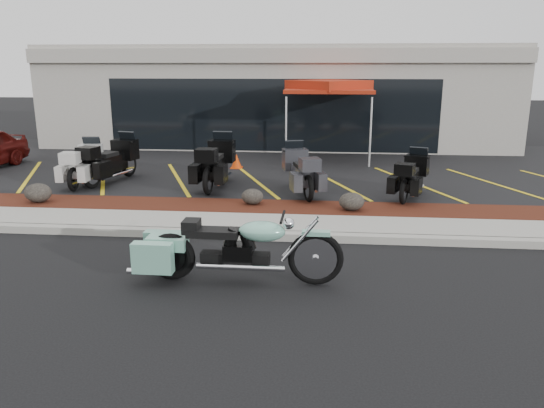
# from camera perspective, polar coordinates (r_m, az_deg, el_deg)

# --- Properties ---
(ground) EXTENTS (90.00, 90.00, 0.00)m
(ground) POSITION_cam_1_polar(r_m,az_deg,el_deg) (9.59, -6.09, -5.33)
(ground) COLOR black
(ground) RESTS_ON ground
(curb) EXTENTS (24.00, 0.25, 0.15)m
(curb) POSITION_cam_1_polar(r_m,az_deg,el_deg) (10.40, -5.13, -3.26)
(curb) COLOR gray
(curb) RESTS_ON ground
(sidewalk) EXTENTS (24.00, 1.20, 0.15)m
(sidewalk) POSITION_cam_1_polar(r_m,az_deg,el_deg) (11.06, -4.48, -2.14)
(sidewalk) COLOR gray
(sidewalk) RESTS_ON ground
(mulch_bed) EXTENTS (24.00, 1.20, 0.16)m
(mulch_bed) POSITION_cam_1_polar(r_m,az_deg,el_deg) (12.20, -3.52, -0.49)
(mulch_bed) COLOR black
(mulch_bed) RESTS_ON ground
(upper_lot) EXTENTS (26.00, 9.60, 0.15)m
(upper_lot) POSITION_cam_1_polar(r_m,az_deg,el_deg) (17.42, -0.80, 4.14)
(upper_lot) COLOR black
(upper_lot) RESTS_ON ground
(dealership_building) EXTENTS (18.00, 8.16, 4.00)m
(dealership_building) POSITION_cam_1_polar(r_m,az_deg,el_deg) (23.40, 0.87, 11.62)
(dealership_building) COLOR gray
(dealership_building) RESTS_ON ground
(boulder_left) EXTENTS (0.63, 0.52, 0.44)m
(boulder_left) POSITION_cam_1_polar(r_m,az_deg,el_deg) (13.55, -23.87, 1.11)
(boulder_left) COLOR black
(boulder_left) RESTS_ON mulch_bed
(boulder_mid) EXTENTS (0.51, 0.42, 0.36)m
(boulder_mid) POSITION_cam_1_polar(r_m,az_deg,el_deg) (12.22, -2.12, 0.82)
(boulder_mid) COLOR black
(boulder_mid) RESTS_ON mulch_bed
(boulder_right) EXTENTS (0.56, 0.47, 0.40)m
(boulder_right) POSITION_cam_1_polar(r_m,az_deg,el_deg) (11.82, 8.56, 0.27)
(boulder_right) COLOR black
(boulder_right) RESTS_ON mulch_bed
(hero_cruiser) EXTENTS (3.19, 0.84, 1.12)m
(hero_cruiser) POSITION_cam_1_polar(r_m,az_deg,el_deg) (8.06, 4.72, -5.03)
(hero_cruiser) COLOR #7ABEA6
(hero_cruiser) RESTS_ON ground
(touring_white) EXTENTS (0.95, 2.13, 1.21)m
(touring_white) POSITION_cam_1_polar(r_m,az_deg,el_deg) (15.71, -18.73, 4.71)
(touring_white) COLOR silver
(touring_white) RESTS_ON upper_lot
(touring_black_front) EXTENTS (1.39, 2.39, 1.31)m
(touring_black_front) POSITION_cam_1_polar(r_m,az_deg,el_deg) (15.79, -15.22, 5.21)
(touring_black_front) COLOR black
(touring_black_front) RESTS_ON upper_lot
(touring_black_mid) EXTENTS (1.00, 2.41, 1.38)m
(touring_black_mid) POSITION_cam_1_polar(r_m,az_deg,el_deg) (14.78, -5.27, 5.17)
(touring_black_mid) COLOR black
(touring_black_mid) RESTS_ON upper_lot
(touring_grey) EXTENTS (1.39, 2.29, 1.25)m
(touring_grey) POSITION_cam_1_polar(r_m,az_deg,el_deg) (13.88, 2.36, 4.33)
(touring_grey) COLOR #313136
(touring_grey) RESTS_ON upper_lot
(touring_black_rear) EXTENTS (1.41, 2.11, 1.15)m
(touring_black_rear) POSITION_cam_1_polar(r_m,az_deg,el_deg) (13.90, 15.37, 3.61)
(touring_black_rear) COLOR black
(touring_black_rear) RESTS_ON upper_lot
(traffic_cone) EXTENTS (0.42, 0.42, 0.44)m
(traffic_cone) POSITION_cam_1_polar(r_m,az_deg,el_deg) (16.64, -3.84, 4.63)
(traffic_cone) COLOR #CA3606
(traffic_cone) RESTS_ON upper_lot
(popup_canopy) EXTENTS (3.65, 3.65, 2.64)m
(popup_canopy) POSITION_cam_1_polar(r_m,az_deg,el_deg) (18.10, 6.12, 12.33)
(popup_canopy) COLOR silver
(popup_canopy) RESTS_ON upper_lot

